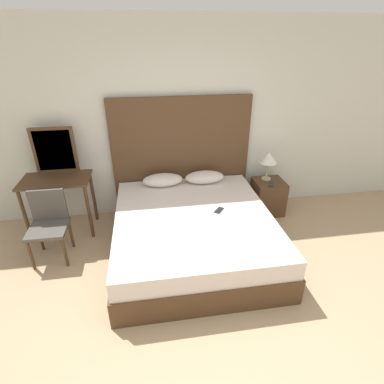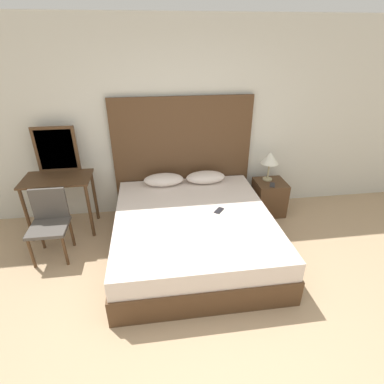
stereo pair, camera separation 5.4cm
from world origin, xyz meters
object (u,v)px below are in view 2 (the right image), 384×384
Objects in this scene: bed at (193,233)px; phone_on_nightstand at (272,185)px; phone_on_bed at (219,210)px; vanity_desk at (59,188)px; nightstand at (269,197)px; chair at (49,220)px; table_lamp at (270,159)px.

bed is 1.43m from phone_on_nightstand.
bed is 0.43m from phone_on_bed.
bed is 1.88m from vanity_desk.
phone_on_bed is 1.22m from nightstand.
vanity_desk reaches higher than phone_on_bed.
chair is at bearing 173.20° from bed.
nightstand is 0.60m from table_lamp.
phone_on_bed is 1.11m from phone_on_nightstand.
phone_on_nightstand is (-0.02, -0.11, 0.26)m from nightstand.
bed is 1.74m from chair.
phone_on_bed is 0.19× the size of vanity_desk.
chair is at bearing 175.33° from phone_on_bed.
nightstand is at bearing 10.47° from chair.
bed is at bearing -146.00° from table_lamp.
bed is 2.48× the size of chair.
nightstand is at bearing 0.75° from vanity_desk.
phone_on_nightstand is 0.19× the size of vanity_desk.
phone_on_nightstand is at bearing -101.64° from nightstand.
bed is at bearing -22.95° from vanity_desk.
phone_on_nightstand is 0.20× the size of chair.
phone_on_bed is at bearing -138.94° from table_lamp.
phone_on_nightstand is (0.00, -0.19, -0.33)m from table_lamp.
chair reaches higher than vanity_desk.
vanity_desk is at bearing -179.25° from nightstand.
vanity_desk is 0.54m from chair.
table_lamp is 2.95m from vanity_desk.
bed is at bearing -173.35° from phone_on_bed.
chair reaches higher than bed.
phone_on_bed is at bearing -142.83° from nightstand.
bed is 4.02× the size of nightstand.
table_lamp is 2.61× the size of phone_on_nightstand.
nightstand is 0.60× the size of vanity_desk.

